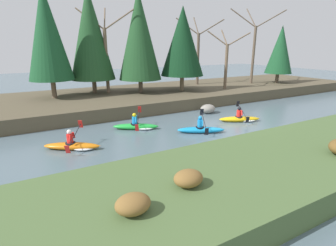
% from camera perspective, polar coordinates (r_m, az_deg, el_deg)
% --- Properties ---
extents(ground_plane, '(90.00, 90.00, 0.00)m').
position_cam_1_polar(ground_plane, '(16.22, 13.16, -1.30)').
color(ground_plane, slate).
extents(riverbank_near, '(44.00, 5.01, 0.89)m').
position_cam_1_polar(riverbank_near, '(12.83, 29.82, -5.79)').
color(riverbank_near, '#4C6638').
rests_on(riverbank_near, ground).
extents(riverbank_far, '(44.00, 9.89, 0.91)m').
position_cam_1_polar(riverbank_far, '(24.16, -2.69, 6.00)').
color(riverbank_far, brown).
rests_on(riverbank_far, ground).
extents(conifer_tree_far_left, '(3.30, 3.30, 8.28)m').
position_cam_1_polar(conifer_tree_far_left, '(22.20, -24.86, 17.35)').
color(conifer_tree_far_left, brown).
rests_on(conifer_tree_far_left, riverbank_far).
extents(conifer_tree_left, '(3.69, 3.69, 8.59)m').
position_cam_1_polar(conifer_tree_left, '(23.55, -16.55, 18.13)').
color(conifer_tree_left, brown).
rests_on(conifer_tree_left, riverbank_far).
extents(conifer_tree_mid_left, '(3.60, 3.60, 8.38)m').
position_cam_1_polar(conifer_tree_mid_left, '(22.91, -6.30, 18.46)').
color(conifer_tree_mid_left, brown).
rests_on(conifer_tree_mid_left, riverbank_far).
extents(conifer_tree_centre, '(3.78, 3.78, 7.19)m').
position_cam_1_polar(conifer_tree_centre, '(23.79, 3.18, 17.28)').
color(conifer_tree_centre, '#7A664C').
rests_on(conifer_tree_centre, riverbank_far).
extents(conifer_tree_mid_right, '(2.81, 2.81, 6.00)m').
position_cam_1_polar(conifer_tree_mid_right, '(31.31, 23.25, 14.44)').
color(conifer_tree_mid_right, brown).
rests_on(conifer_tree_mid_right, riverbank_far).
extents(bare_tree_upstream, '(3.90, 3.86, 7.11)m').
position_cam_1_polar(bare_tree_upstream, '(23.16, -13.33, 14.62)').
color(bare_tree_upstream, brown).
rests_on(bare_tree_upstream, riverbank_far).
extents(bare_tree_mid_upstream, '(3.77, 3.73, 6.87)m').
position_cam_1_polar(bare_tree_mid_upstream, '(28.20, 6.53, 14.95)').
color(bare_tree_mid_upstream, brown).
rests_on(bare_tree_mid_upstream, riverbank_far).
extents(bare_tree_mid_downstream, '(3.01, 2.98, 5.42)m').
position_cam_1_polar(bare_tree_mid_downstream, '(25.61, 12.55, 13.02)').
color(bare_tree_mid_downstream, brown).
rests_on(bare_tree_mid_downstream, riverbank_far).
extents(bare_tree_downstream, '(4.31, 4.26, 7.89)m').
position_cam_1_polar(bare_tree_downstream, '(30.24, 18.15, 15.27)').
color(bare_tree_downstream, brown).
rests_on(bare_tree_downstream, riverbank_far).
extents(shrub_clump_nearest, '(0.90, 0.75, 0.49)m').
position_cam_1_polar(shrub_clump_nearest, '(6.71, -7.64, -17.08)').
color(shrub_clump_nearest, brown).
rests_on(shrub_clump_nearest, riverbank_near).
extents(shrub_clump_second, '(0.90, 0.75, 0.49)m').
position_cam_1_polar(shrub_clump_second, '(7.78, 4.44, -11.90)').
color(shrub_clump_second, brown).
rests_on(shrub_clump_second, riverbank_near).
extents(kayaker_lead, '(2.71, 1.96, 1.20)m').
position_cam_1_polar(kayaker_lead, '(18.00, 15.60, 0.93)').
color(kayaker_lead, yellow).
rests_on(kayaker_lead, ground).
extents(kayaker_middle, '(2.67, 1.93, 1.20)m').
position_cam_1_polar(kayaker_middle, '(15.20, 7.22, -1.32)').
color(kayaker_middle, '#1993D6').
rests_on(kayaker_middle, ground).
extents(kayaker_trailing, '(2.66, 1.94, 1.20)m').
position_cam_1_polar(kayaker_trailing, '(15.83, -6.65, -0.65)').
color(kayaker_trailing, green).
rests_on(kayaker_trailing, ground).
extents(kayaker_far_back, '(2.64, 1.97, 1.20)m').
position_cam_1_polar(kayaker_far_back, '(13.48, -19.76, -4.63)').
color(kayaker_far_back, orange).
rests_on(kayaker_far_back, ground).
extents(boulder_midstream, '(1.18, 0.92, 0.67)m').
position_cam_1_polar(boulder_midstream, '(19.71, 8.67, 3.08)').
color(boulder_midstream, gray).
rests_on(boulder_midstream, ground).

